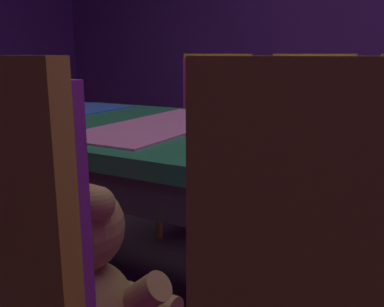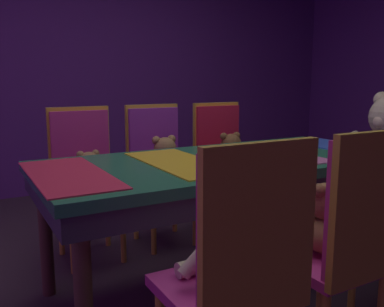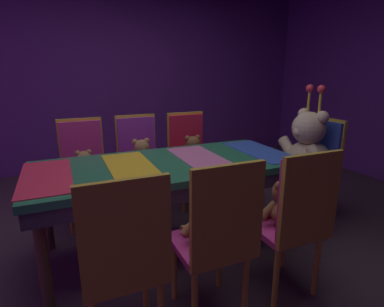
# 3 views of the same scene
# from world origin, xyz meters

# --- Properties ---
(ground_plane) EXTENTS (7.90, 7.90, 0.00)m
(ground_plane) POSITION_xyz_m (0.00, 0.00, 0.00)
(ground_plane) COLOR #3F2D38
(wall_left) EXTENTS (0.12, 6.40, 2.80)m
(wall_left) POSITION_xyz_m (-2.60, 0.00, 1.40)
(wall_left) COLOR #59267F
(wall_left) RESTS_ON ground_plane
(banquet_table) EXTENTS (0.90, 2.02, 0.75)m
(banquet_table) POSITION_xyz_m (0.00, 0.00, 0.65)
(banquet_table) COLOR #26724C
(banquet_table) RESTS_ON ground_plane
(chair_left_0) EXTENTS (0.42, 0.41, 0.98)m
(chair_left_0) POSITION_xyz_m (-0.85, -0.56, 0.60)
(chair_left_0) COLOR #CC338C
(chair_left_0) RESTS_ON ground_plane
(teddy_left_0) EXTENTS (0.21, 0.28, 0.26)m
(teddy_left_0) POSITION_xyz_m (-0.71, -0.56, 0.57)
(teddy_left_0) COLOR #9E7247
(teddy_left_0) RESTS_ON chair_left_0
(chair_left_1) EXTENTS (0.42, 0.41, 0.98)m
(chair_left_1) POSITION_xyz_m (-0.87, -0.02, 0.60)
(chair_left_1) COLOR purple
(chair_left_1) RESTS_ON ground_plane
(teddy_left_1) EXTENTS (0.26, 0.34, 0.32)m
(teddy_left_1) POSITION_xyz_m (-0.73, -0.02, 0.59)
(teddy_left_1) COLOR #9E7247
(teddy_left_1) RESTS_ON chair_left_1
(chair_left_2) EXTENTS (0.42, 0.41, 0.98)m
(chair_left_2) POSITION_xyz_m (-0.86, 0.53, 0.60)
(chair_left_2) COLOR red
(chair_left_2) RESTS_ON ground_plane
(teddy_left_2) EXTENTS (0.25, 0.33, 0.31)m
(teddy_left_2) POSITION_xyz_m (-0.71, 0.53, 0.59)
(teddy_left_2) COLOR brown
(teddy_left_2) RESTS_ON chair_left_2
(chair_right_0) EXTENTS (0.42, 0.41, 0.98)m
(chair_right_0) POSITION_xyz_m (0.86, -0.51, 0.60)
(chair_right_0) COLOR #CC338C
(chair_right_0) RESTS_ON ground_plane
(teddy_right_0) EXTENTS (0.23, 0.29, 0.28)m
(teddy_right_0) POSITION_xyz_m (0.72, -0.51, 0.58)
(teddy_right_0) COLOR beige
(teddy_right_0) RESTS_ON chair_right_0
(chair_right_1) EXTENTS (0.42, 0.41, 0.98)m
(chair_right_1) POSITION_xyz_m (0.85, -0.00, 0.60)
(chair_right_1) COLOR #CC338C
(chair_right_1) RESTS_ON ground_plane
(teddy_right_1) EXTENTS (0.25, 0.32, 0.30)m
(teddy_right_1) POSITION_xyz_m (0.71, -0.00, 0.59)
(teddy_right_1) COLOR olive
(teddy_right_1) RESTS_ON chair_right_1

